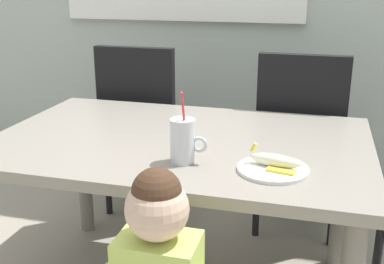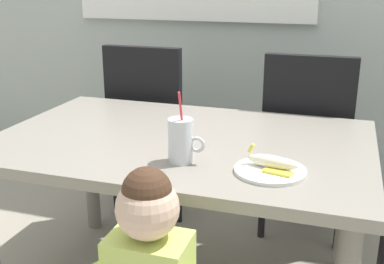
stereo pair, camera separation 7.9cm
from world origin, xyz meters
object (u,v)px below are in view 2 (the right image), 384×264
at_px(dining_chair_left, 152,120).
at_px(milk_cup, 181,143).
at_px(dining_chair_right, 307,136).
at_px(snack_plate, 270,171).
at_px(peeled_banana, 273,163).
at_px(dining_table, 181,159).

relative_size(dining_chair_left, milk_cup, 3.84).
xyz_separation_m(dining_chair_left, dining_chair_right, (0.84, -0.02, 0.00)).
bearing_deg(milk_cup, dining_chair_right, 68.87).
relative_size(dining_chair_right, milk_cup, 3.84).
distance_m(dining_chair_left, dining_chair_right, 0.84).
height_order(dining_chair_right, snack_plate, dining_chair_right).
bearing_deg(milk_cup, snack_plate, 0.11).
distance_m(dining_chair_right, milk_cup, 1.00).
xyz_separation_m(dining_chair_right, snack_plate, (-0.05, -0.90, 0.17)).
bearing_deg(peeled_banana, snack_plate, -129.54).
bearing_deg(dining_chair_right, dining_chair_left, -1.39).
bearing_deg(peeled_banana, milk_cup, -178.22).
bearing_deg(dining_chair_left, snack_plate, 130.69).
xyz_separation_m(milk_cup, snack_plate, (0.30, 0.00, -0.06)).
relative_size(dining_chair_left, dining_chair_right, 1.00).
distance_m(dining_table, peeled_banana, 0.47).
xyz_separation_m(milk_cup, peeled_banana, (0.31, 0.01, -0.04)).
bearing_deg(milk_cup, dining_chair_left, 118.12).
bearing_deg(dining_chair_left, dining_chair_right, 178.61).
bearing_deg(dining_chair_left, milk_cup, 118.12).
height_order(milk_cup, peeled_banana, milk_cup).
relative_size(milk_cup, snack_plate, 1.09).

